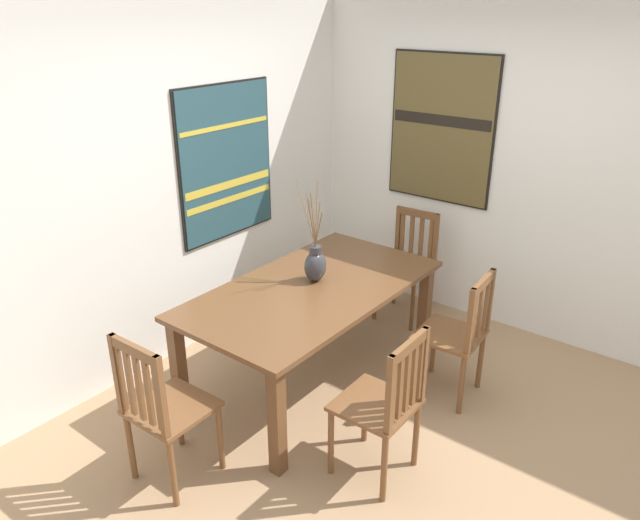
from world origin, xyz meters
name	(u,v)px	position (x,y,z in m)	size (l,w,h in m)	color
ground_plane	(384,429)	(0.00, 0.00, -0.01)	(6.40, 6.40, 0.03)	#A37F5B
wall_back	(180,180)	(0.00, 1.86, 1.35)	(6.40, 0.12, 2.70)	silver
wall_side	(518,169)	(1.86, 0.00, 1.35)	(0.12, 6.40, 2.70)	silver
dining_table	(312,299)	(0.14, 0.71, 0.66)	(1.89, 1.02, 0.76)	brown
centerpiece_vase	(315,264)	(0.23, 0.76, 0.89)	(0.24, 0.32, 0.69)	#333338
chair_0	(458,334)	(0.61, -0.18, 0.49)	(0.45, 0.45, 0.94)	brown
chair_1	(408,263)	(1.44, 0.69, 0.49)	(0.44, 0.44, 0.94)	brown
chair_2	(162,407)	(-1.16, 0.74, 0.51)	(0.43, 0.43, 0.97)	brown
chair_3	(385,403)	(-0.36, -0.21, 0.50)	(0.43, 0.43, 0.95)	brown
painting_on_back_wall	(226,162)	(0.42, 1.79, 1.41)	(0.96, 0.05, 1.21)	black
painting_on_side_wall	(442,129)	(1.79, 0.66, 1.59)	(0.05, 0.94, 1.22)	black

